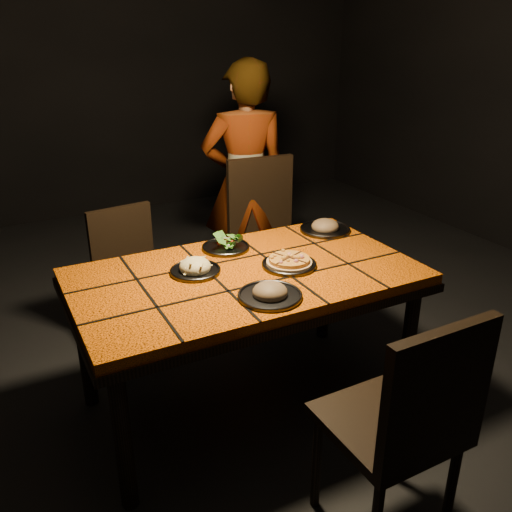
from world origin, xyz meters
name	(u,v)px	position (x,y,z in m)	size (l,w,h in m)	color
room_shell	(245,108)	(0.00, 0.00, 1.50)	(6.04, 7.04, 3.08)	black
dining_table	(246,286)	(0.00, 0.00, 0.67)	(1.62, 0.92, 0.75)	#DF5D07
chair_near	(408,419)	(0.13, -0.98, 0.56)	(0.45, 0.45, 0.98)	black
chair_far_left	(130,270)	(-0.34, 0.84, 0.49)	(0.43, 0.43, 0.85)	black
chair_far_right	(267,225)	(0.61, 0.92, 0.58)	(0.50, 0.50, 1.02)	black
diner	(245,183)	(0.58, 1.17, 0.82)	(0.60, 0.39, 1.64)	brown
plate_pizza	(289,263)	(0.21, -0.04, 0.77)	(0.29, 0.29, 0.04)	#353439
plate_pasta	(195,268)	(-0.22, 0.10, 0.77)	(0.24, 0.24, 0.08)	#353439
plate_salad	(226,244)	(0.03, 0.30, 0.78)	(0.25, 0.25, 0.07)	#353439
plate_mushroom_a	(270,293)	(-0.03, -0.29, 0.77)	(0.28, 0.28, 0.09)	#353439
plate_mushroom_b	(325,227)	(0.64, 0.29, 0.77)	(0.28, 0.28, 0.09)	#353439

